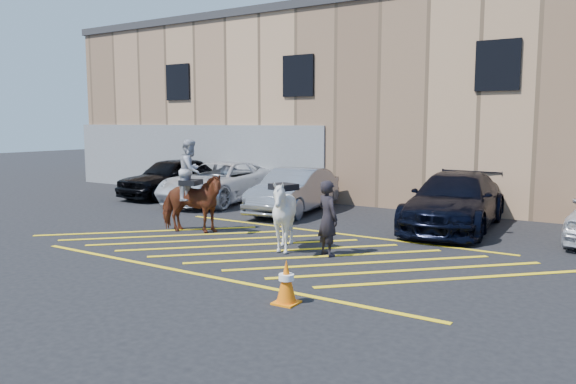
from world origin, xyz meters
The scene contains 11 objects.
ground centered at (0.00, 0.00, 0.00)m, with size 90.00×90.00×0.00m, color black.
car_black_suv centered at (-8.71, 5.18, 0.78)m, with size 1.83×4.56×1.55m, color black.
car_white_pickup centered at (-6.10, 4.93, 0.74)m, with size 2.47×5.36×1.49m, color white.
car_silver_sedan centered at (-2.58, 4.46, 0.72)m, with size 1.52×4.35×1.43m, color gray.
car_blue_suv centered at (2.56, 4.62, 0.76)m, with size 2.14×5.26×1.53m, color black.
handler centered at (1.17, -0.07, 0.83)m, with size 0.61×0.40×1.67m, color black.
warehouse centered at (-0.01, 11.99, 3.65)m, with size 32.42×10.20×7.30m.
hatching_zone centered at (0.00, -0.30, 0.01)m, with size 12.60×5.12×0.01m.
mounted_bay centered at (-3.12, 0.23, 1.00)m, with size 2.05×1.39×2.48m.
saddled_white centered at (0.13, -0.25, 0.84)m, with size 1.70×1.81×1.66m.
traffic_cone centered at (2.22, -3.33, 0.37)m, with size 0.39×0.39×0.73m.
Camera 1 is at (7.04, -10.69, 2.92)m, focal length 35.00 mm.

